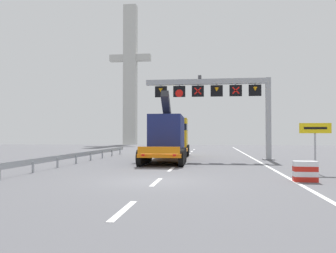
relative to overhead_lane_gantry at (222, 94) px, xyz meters
name	(u,v)px	position (x,y,z in m)	size (l,w,h in m)	color
ground	(153,181)	(-3.48, -14.11, -5.47)	(112.00, 112.00, 0.00)	#5B5B60
lane_markings	(183,159)	(-3.28, -0.20, -5.46)	(0.20, 42.43, 0.01)	silver
edge_line_right	(259,162)	(2.72, -2.11, -5.46)	(0.20, 63.00, 0.01)	silver
overhead_lane_gantry	(222,94)	(0.00, 0.00, 0.00)	(10.63, 0.90, 7.07)	#9EA0A5
heavy_haul_truck_orange	(170,136)	(-4.38, 0.27, -3.48)	(3.35, 14.12, 5.30)	orange
exit_sign_yellow	(315,135)	(4.63, -9.85, -3.40)	(1.65, 0.15, 2.69)	#9EA0A5
crash_barrier_striped	(305,171)	(3.17, -13.44, -5.02)	(1.01, 0.53, 0.90)	red
guardrail_left	(83,155)	(-10.49, -4.07, -4.91)	(0.13, 24.08, 0.76)	#999EA3
bridge_pylon_distant	(130,73)	(-18.38, 44.80, 10.16)	(9.00, 2.00, 30.47)	#B7B7B2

